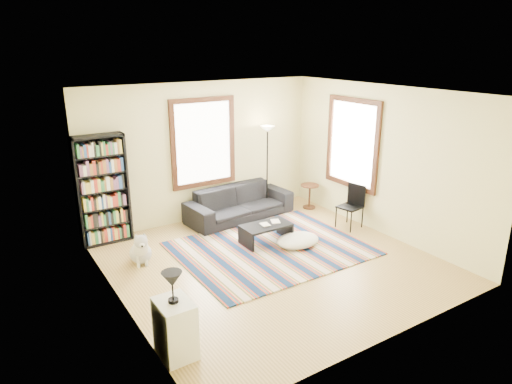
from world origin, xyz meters
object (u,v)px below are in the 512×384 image
bookshelf (102,190)px  folding_chair (350,207)px  dog (140,247)px  white_cabinet (175,328)px  sofa (239,203)px  floor_lamp (267,169)px  floor_cushion (298,240)px  side_table (309,196)px  coffee_table (266,234)px

bookshelf → folding_chair: (4.25, -1.89, -0.57)m
dog → white_cabinet: bearing=-88.5°
sofa → dog: (-2.43, -0.88, -0.05)m
floor_lamp → floor_cushion: bearing=-107.1°
floor_lamp → white_cabinet: floor_lamp is taller
bookshelf → dog: size_ratio=3.56×
floor_cushion → sofa: bearing=96.1°
bookshelf → dog: bookshelf is taller
dog → floor_cushion: bearing=-7.1°
floor_cushion → bookshelf: bearing=144.6°
floor_cushion → folding_chair: bearing=5.8°
bookshelf → side_table: bookshelf is taller
floor_lamp → bookshelf: bearing=177.2°
white_cabinet → dog: bearing=79.4°
white_cabinet → dog: 2.57m
bookshelf → floor_lamp: size_ratio=1.08×
white_cabinet → dog: (0.44, 2.53, -0.07)m
bookshelf → side_table: size_ratio=3.70×
sofa → bookshelf: bookshelf is taller
floor_cushion → white_cabinet: (-3.06, -1.65, 0.25)m
sofa → coffee_table: 1.38m
dog → coffee_table: bearing=-0.6°
side_table → dog: bearing=-172.0°
folding_chair → dog: 4.08m
bookshelf → floor_lamp: bearing=-2.8°
sofa → folding_chair: folding_chair is taller
white_cabinet → side_table: bearing=33.9°
floor_cushion → folding_chair: 1.43m
bookshelf → dog: (0.24, -1.15, -0.72)m
coffee_table → floor_cushion: (0.42, -0.41, -0.08)m
sofa → dog: sofa is taller
bookshelf → floor_lamp: bookshelf is taller
sofa → coffee_table: sofa is taller
bookshelf → sofa: bearing=-5.8°
side_table → bookshelf: bearing=172.3°
side_table → folding_chair: (-0.05, -1.31, 0.16)m
folding_chair → white_cabinet: 4.80m
sofa → dog: size_ratio=4.04×
coffee_table → dog: (-2.20, 0.47, 0.10)m
floor_lamp → side_table: 1.16m
side_table → dog: dog is taller
sofa → bookshelf: size_ratio=1.13×
side_table → sofa: bearing=169.3°
bookshelf → white_cabinet: bearing=-93.2°
sofa → floor_cushion: size_ratio=2.74×
bookshelf → side_table: 4.40m
sofa → coffee_table: (-0.23, -1.35, -0.15)m
bookshelf → coffee_table: 3.04m
white_cabinet → floor_lamp: bearing=43.3°
side_table → dog: (-4.06, -0.57, 0.01)m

